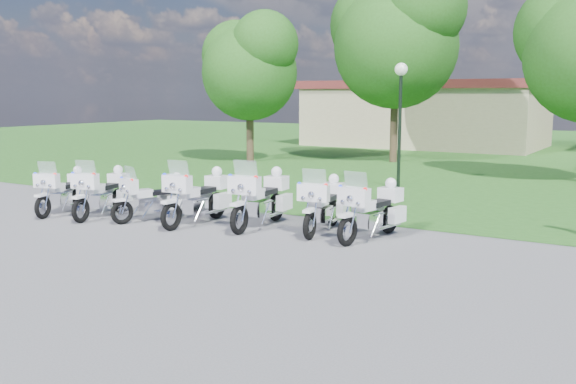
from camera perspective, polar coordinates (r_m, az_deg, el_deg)
The scene contains 13 objects.
ground at distance 14.48m, azimuth -2.65°, elevation -4.32°, with size 100.00×100.00×0.00m, color #59595E.
grass_lawn at distance 39.62m, azimuth 19.78°, elevation 3.45°, with size 100.00×48.00×0.01m, color #255A1C.
motorcycle_0 at distance 18.77m, azimuth -19.32°, elevation 0.15°, with size 1.12×2.18×1.50m.
motorcycle_1 at distance 17.92m, azimuth -16.11°, elevation 0.03°, with size 1.10×2.34×1.59m.
motorcycle_2 at distance 17.05m, azimuth -11.81°, elevation -0.42°, with size 1.16×2.10×1.46m.
motorcycle_3 at distance 16.39m, azimuth -7.97°, elevation -0.35°, with size 0.83×2.51×1.69m.
motorcycle_4 at distance 15.87m, azimuth -2.37°, elevation -0.50°, with size 0.96×2.58×1.73m.
motorcycle_5 at distance 15.32m, azimuth 3.22°, elevation -1.06°, with size 1.01×2.35×1.59m.
motorcycle_6 at distance 14.65m, azimuth 7.56°, elevation -1.54°, with size 1.02×2.39×1.61m.
lamp_post at distance 22.54m, azimuth 9.97°, elevation 8.54°, with size 0.44×0.44×4.32m.
tree_0 at distance 31.31m, azimuth -3.48°, elevation 11.33°, with size 5.35×4.56×7.13m.
tree_1 at distance 31.61m, azimuth 9.52°, elevation 13.63°, with size 6.86×5.85×9.14m.
building_west at distance 42.07m, azimuth 12.13°, elevation 6.86°, with size 14.56×8.32×4.10m.
Camera 1 is at (7.90, -11.69, 3.25)m, focal length 40.00 mm.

